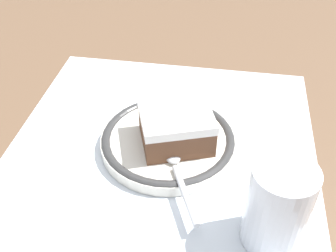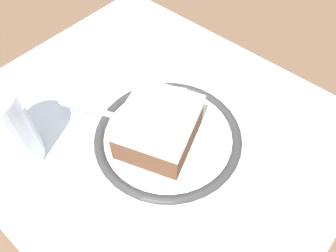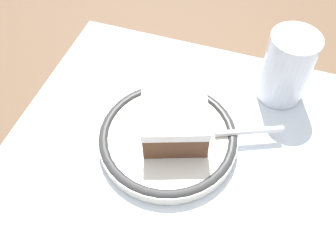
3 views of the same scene
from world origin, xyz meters
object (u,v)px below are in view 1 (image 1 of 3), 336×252
at_px(plate, 168,141).
at_px(cake_slice, 176,126).
at_px(spoon, 176,170).
at_px(cup, 276,211).

bearing_deg(plate, cake_slice, -113.10).
height_order(cake_slice, spoon, cake_slice).
bearing_deg(plate, spoon, -162.00).
height_order(plate, cup, cup).
bearing_deg(cup, spoon, 60.92).
bearing_deg(spoon, cake_slice, 9.00).
distance_m(plate, cake_slice, 0.03).
distance_m(cake_slice, spoon, 0.06).
height_order(cake_slice, cup, cup).
distance_m(plate, spoon, 0.07).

